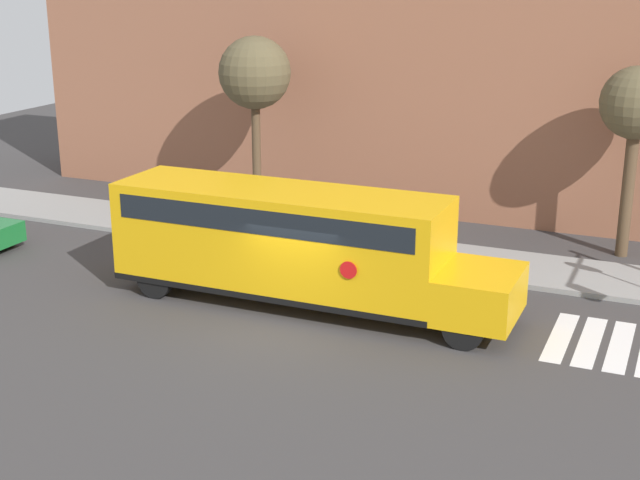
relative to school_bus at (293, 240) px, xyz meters
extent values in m
plane|color=#3A3838|center=(0.56, -1.45, -1.79)|extent=(60.00, 60.00, 0.00)
cube|color=gray|center=(0.56, 5.05, -1.71)|extent=(44.00, 3.00, 0.15)
cube|color=#935B42|center=(0.56, 11.55, 3.69)|extent=(32.00, 4.00, 10.96)
cube|color=white|center=(6.99, 0.55, -1.78)|extent=(0.50, 3.20, 0.01)
cube|color=white|center=(7.69, 0.55, -1.78)|extent=(0.50, 3.20, 0.01)
cube|color=white|center=(8.39, 0.55, -1.78)|extent=(0.50, 3.20, 0.01)
cube|color=#EAA80F|center=(-0.37, 0.00, 0.00)|extent=(8.96, 2.50, 2.67)
cube|color=#EAA80F|center=(5.05, 0.00, -0.76)|extent=(1.88, 2.50, 1.16)
cube|color=black|center=(-0.37, 0.00, -1.26)|extent=(8.96, 2.54, 0.16)
cube|color=black|center=(-0.37, 0.00, 0.78)|extent=(8.25, 2.53, 0.64)
cylinder|color=red|center=(2.10, -1.29, -0.14)|extent=(0.44, 0.02, 0.44)
cylinder|color=black|center=(4.96, 1.08, -1.29)|extent=(1.00, 0.30, 1.00)
cylinder|color=black|center=(4.96, -1.08, -1.29)|extent=(1.00, 0.30, 1.00)
cylinder|color=black|center=(-3.65, 1.08, -1.29)|extent=(1.00, 0.30, 1.00)
cylinder|color=black|center=(-3.65, -1.08, -1.29)|extent=(1.00, 0.30, 1.00)
cylinder|color=black|center=(-10.83, 1.02, -1.47)|extent=(0.64, 0.22, 0.64)
cylinder|color=brown|center=(7.71, 7.80, 0.28)|extent=(0.38, 0.38, 4.13)
sphere|color=brown|center=(7.71, 7.80, 3.01)|extent=(2.20, 2.20, 2.20)
cylinder|color=brown|center=(-4.76, 7.18, 0.42)|extent=(0.31, 0.31, 4.42)
sphere|color=brown|center=(-4.76, 7.18, 3.38)|extent=(2.50, 2.50, 2.50)
camera|label=1|loc=(9.55, -20.28, 7.00)|focal=50.00mm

